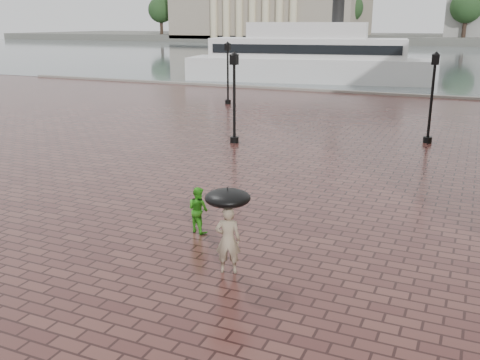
% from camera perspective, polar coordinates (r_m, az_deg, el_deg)
% --- Properties ---
extents(ground, '(300.00, 300.00, 0.00)m').
position_cam_1_polar(ground, '(16.25, 4.04, -4.89)').
color(ground, '#3B1D1B').
rests_on(ground, ground).
extents(harbour_water, '(240.00, 240.00, 0.00)m').
position_cam_1_polar(harbour_water, '(106.54, 21.68, 12.23)').
color(harbour_water, '#4D595D').
rests_on(harbour_water, ground).
extents(quay_edge, '(80.00, 0.60, 0.30)m').
position_cam_1_polar(quay_edge, '(46.91, 17.72, 8.52)').
color(quay_edge, slate).
rests_on(quay_edge, ground).
extents(far_shore, '(300.00, 60.00, 2.00)m').
position_cam_1_polar(far_shore, '(174.40, 22.94, 13.67)').
color(far_shore, '#4C4C47').
rests_on(far_shore, ground).
extents(far_trees, '(188.00, 8.00, 13.50)m').
position_cam_1_polar(far_trees, '(152.38, 23.03, 16.61)').
color(far_trees, '#2D2119').
rests_on(far_trees, ground).
extents(street_lamps, '(21.44, 14.44, 4.40)m').
position_cam_1_polar(street_lamps, '(32.63, 12.34, 9.84)').
color(street_lamps, black).
rests_on(street_lamps, ground).
extents(adult_pedestrian, '(0.73, 0.60, 1.70)m').
position_cam_1_polar(adult_pedestrian, '(13.02, -1.30, -6.40)').
color(adult_pedestrian, gray).
rests_on(adult_pedestrian, ground).
extents(child_pedestrian, '(0.80, 0.71, 1.37)m').
position_cam_1_polar(child_pedestrian, '(15.59, -4.48, -3.16)').
color(child_pedestrian, green).
rests_on(child_pedestrian, ground).
extents(ferry_near, '(25.06, 9.65, 8.02)m').
position_cam_1_polar(ferry_near, '(56.50, 7.16, 12.85)').
color(ferry_near, silver).
rests_on(ferry_near, ground).
extents(umbrella, '(1.10, 1.10, 1.14)m').
position_cam_1_polar(umbrella, '(12.64, -1.33, -1.93)').
color(umbrella, black).
rests_on(umbrella, ground).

